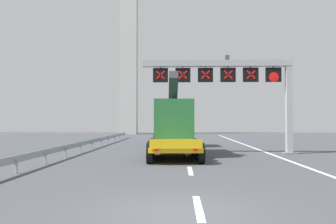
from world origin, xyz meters
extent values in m
plane|color=#424449|center=(0.00, 0.00, 0.00)|extent=(112.00, 112.00, 0.00)
cube|color=silver|center=(0.54, 0.42, 0.01)|extent=(0.20, 2.60, 0.01)
cube|color=silver|center=(0.54, 6.83, 0.01)|extent=(0.20, 2.60, 0.01)
cube|color=silver|center=(0.54, 13.25, 0.01)|extent=(0.20, 2.60, 0.01)
cube|color=silver|center=(0.54, 19.66, 0.01)|extent=(0.20, 2.60, 0.01)
cube|color=silver|center=(0.54, 26.08, 0.01)|extent=(0.20, 2.60, 0.01)
cube|color=silver|center=(0.54, 32.50, 0.01)|extent=(0.20, 2.60, 0.01)
cube|color=silver|center=(0.54, 38.91, 0.01)|extent=(0.20, 2.60, 0.01)
cube|color=silver|center=(6.20, 12.00, 0.01)|extent=(0.20, 63.00, 0.01)
cube|color=#9EA0A5|center=(7.54, 14.88, 3.23)|extent=(0.40, 0.40, 6.46)
cube|color=slate|center=(7.54, 14.88, 0.04)|extent=(0.90, 0.90, 0.08)
cube|color=#9EA0A5|center=(2.64, 14.88, 6.21)|extent=(10.21, 0.44, 0.44)
cube|color=#4C4C51|center=(3.36, 14.88, 6.61)|extent=(0.28, 0.40, 0.28)
cube|color=black|center=(6.51, 14.88, 5.40)|extent=(1.03, 0.24, 0.97)
cube|color=#9EA0A5|center=(6.51, 14.88, 5.94)|extent=(0.08, 0.08, 0.16)
cone|color=red|center=(6.51, 14.75, 5.22)|extent=(0.66, 0.02, 0.66)
cube|color=black|center=(4.96, 14.88, 5.40)|extent=(1.03, 0.24, 0.97)
cube|color=#9EA0A5|center=(4.96, 14.88, 5.94)|extent=(0.08, 0.08, 0.16)
cube|color=red|center=(4.96, 14.75, 5.40)|extent=(0.63, 0.02, 0.63)
cube|color=red|center=(4.96, 14.75, 5.40)|extent=(0.63, 0.02, 0.63)
cube|color=black|center=(3.41, 14.88, 5.40)|extent=(1.03, 0.24, 0.97)
cube|color=#9EA0A5|center=(3.41, 14.88, 5.94)|extent=(0.08, 0.08, 0.16)
cube|color=red|center=(3.41, 14.75, 5.40)|extent=(0.63, 0.02, 0.63)
cube|color=red|center=(3.41, 14.75, 5.40)|extent=(0.63, 0.02, 0.63)
cube|color=black|center=(1.86, 14.88, 5.40)|extent=(1.03, 0.24, 0.97)
cube|color=#9EA0A5|center=(1.86, 14.88, 5.94)|extent=(0.08, 0.08, 0.16)
cube|color=red|center=(1.86, 14.75, 5.40)|extent=(0.63, 0.02, 0.63)
cube|color=red|center=(1.86, 14.75, 5.40)|extent=(0.63, 0.02, 0.63)
cube|color=black|center=(0.32, 14.88, 5.40)|extent=(1.03, 0.24, 0.97)
cube|color=#9EA0A5|center=(0.32, 14.88, 5.94)|extent=(0.08, 0.08, 0.16)
cube|color=red|center=(0.32, 14.75, 5.40)|extent=(0.63, 0.02, 0.63)
cube|color=red|center=(0.32, 14.75, 5.40)|extent=(0.63, 0.02, 0.63)
cube|color=black|center=(-1.23, 14.88, 5.40)|extent=(1.03, 0.24, 0.97)
cube|color=#9EA0A5|center=(-1.23, 14.88, 5.94)|extent=(0.08, 0.08, 0.16)
cube|color=red|center=(-1.23, 14.75, 5.40)|extent=(0.63, 0.02, 0.63)
cube|color=red|center=(-1.23, 14.75, 5.40)|extent=(0.63, 0.02, 0.63)
cube|color=yellow|center=(-0.36, 13.83, 0.73)|extent=(3.29, 10.52, 0.24)
cube|color=yellow|center=(-0.11, 8.56, 1.10)|extent=(2.66, 0.21, 0.44)
cylinder|color=black|center=(-1.50, 9.28, 0.55)|extent=(0.37, 1.11, 1.10)
cylinder|color=black|center=(1.20, 9.40, 0.55)|extent=(0.37, 1.11, 1.10)
cylinder|color=black|center=(-1.55, 10.32, 0.55)|extent=(0.37, 1.11, 1.10)
cylinder|color=black|center=(1.15, 10.45, 0.55)|extent=(0.37, 1.11, 1.10)
cylinder|color=black|center=(-1.59, 11.37, 0.55)|extent=(0.37, 1.11, 1.10)
cylinder|color=black|center=(1.10, 11.50, 0.55)|extent=(0.37, 1.11, 1.10)
cylinder|color=black|center=(-1.64, 12.42, 0.55)|extent=(0.37, 1.11, 1.10)
cylinder|color=black|center=(1.05, 12.55, 0.55)|extent=(0.37, 1.11, 1.10)
cylinder|color=black|center=(-1.69, 13.47, 0.55)|extent=(0.37, 1.11, 1.10)
cylinder|color=black|center=(1.00, 13.60, 0.55)|extent=(0.37, 1.11, 1.10)
cube|color=#1E38AD|center=(-0.69, 20.93, 2.10)|extent=(2.72, 3.32, 3.10)
cube|color=black|center=(-0.69, 20.93, 2.80)|extent=(2.75, 3.34, 0.60)
cylinder|color=black|center=(-2.02, 21.74, 0.55)|extent=(0.39, 1.11, 1.10)
cylinder|color=black|center=(0.55, 21.87, 0.55)|extent=(0.39, 1.11, 1.10)
cylinder|color=black|center=(-1.93, 19.75, 0.55)|extent=(0.39, 1.11, 1.10)
cylinder|color=black|center=(0.65, 19.87, 0.55)|extent=(0.39, 1.11, 1.10)
cube|color=#236638|center=(-0.38, 14.23, 2.20)|extent=(2.65, 5.83, 2.70)
cube|color=#2D2D33|center=(-0.34, 13.38, 4.15)|extent=(0.70, 2.97, 2.29)
cube|color=red|center=(-1.09, 8.47, 0.80)|extent=(0.20, 0.07, 0.12)
cube|color=red|center=(0.87, 8.57, 0.80)|extent=(0.20, 0.07, 0.12)
cube|color=#999EA3|center=(-6.94, 16.70, 0.60)|extent=(0.04, 37.39, 0.32)
cube|color=#999EA3|center=(-6.88, 5.79, 0.30)|extent=(0.10, 0.10, 0.60)
cube|color=#999EA3|center=(-6.88, 8.91, 0.30)|extent=(0.10, 0.10, 0.60)
cube|color=#999EA3|center=(-6.88, 12.02, 0.30)|extent=(0.10, 0.10, 0.60)
cube|color=#999EA3|center=(-6.88, 15.14, 0.30)|extent=(0.10, 0.10, 0.60)
cube|color=#999EA3|center=(-6.88, 18.26, 0.30)|extent=(0.10, 0.10, 0.60)
cube|color=#999EA3|center=(-6.88, 21.37, 0.30)|extent=(0.10, 0.10, 0.60)
cube|color=#999EA3|center=(-6.88, 24.49, 0.30)|extent=(0.10, 0.10, 0.60)
cube|color=#999EA3|center=(-6.88, 27.60, 0.30)|extent=(0.10, 0.10, 0.60)
cube|color=#999EA3|center=(-6.88, 30.72, 0.30)|extent=(0.10, 0.10, 0.60)
cube|color=#999EA3|center=(-6.88, 33.84, 0.30)|extent=(0.10, 0.10, 0.60)
cube|color=#B7B7B2|center=(-8.41, 48.00, 20.65)|extent=(2.80, 2.00, 41.29)
camera|label=1|loc=(0.04, -8.37, 2.26)|focal=36.11mm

